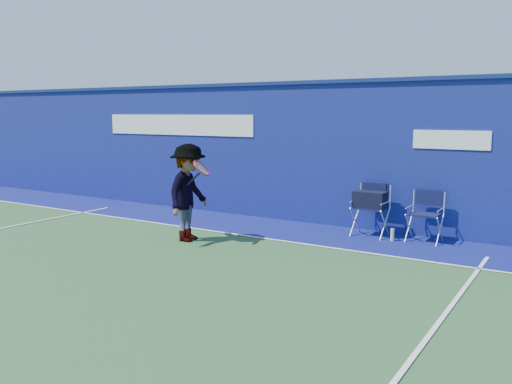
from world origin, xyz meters
The scene contains 8 objects.
ground centered at (0.00, 0.00, 0.00)m, with size 80.00×80.00×0.00m, color #2B522C.
stadium_wall centered at (0.00, 5.20, 1.55)m, with size 24.00×0.50×3.08m.
out_of_bounds_strip centered at (0.00, 4.10, 0.00)m, with size 24.00×1.80×0.01m, color navy.
court_lines centered at (0.00, 0.60, 0.01)m, with size 24.00×12.00×0.01m.
directors_chair_left centered at (2.25, 4.52, 0.44)m, with size 0.61×0.57×1.03m.
directors_chair_right centered at (3.29, 4.58, 0.30)m, with size 0.57×0.51×0.96m.
water_bottle centered at (2.77, 4.32, 0.12)m, with size 0.07×0.07×0.24m, color silver.
tennis_player centered at (-0.53, 2.35, 0.92)m, with size 1.02×1.29×1.83m.
Camera 1 is at (5.85, -5.51, 2.40)m, focal length 38.00 mm.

